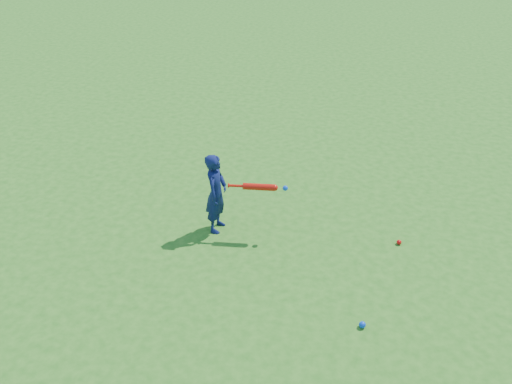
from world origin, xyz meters
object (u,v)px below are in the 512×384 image
Objects in this scene: child at (216,193)px; bat_swing at (261,187)px; ground_ball_red at (399,242)px; ground_ball_blue at (362,325)px.

child reaches higher than bat_swing.
bat_swing is (-1.72, -0.12, 0.65)m from ground_ball_red.
ground_ball_blue reaches higher than ground_ball_red.
child is at bearing -176.32° from ground_ball_red.
child is at bearing 175.36° from bat_swing.
ground_ball_red is at bearing -83.07° from child.
child is 0.59m from bat_swing.
ground_ball_red is (2.30, 0.15, -0.50)m from child.
bat_swing is at bearing -84.44° from child.
child reaches higher than ground_ball_red.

